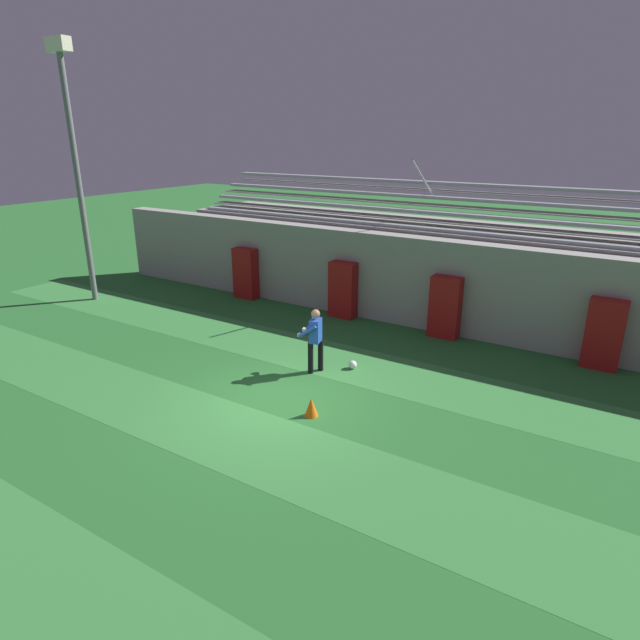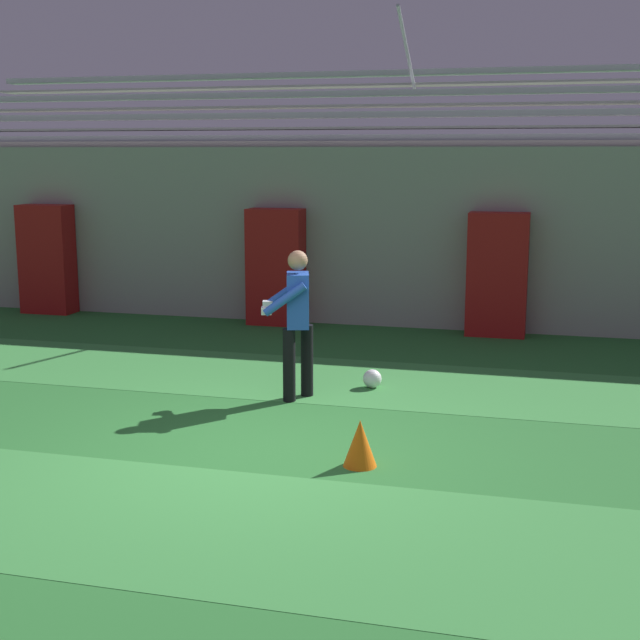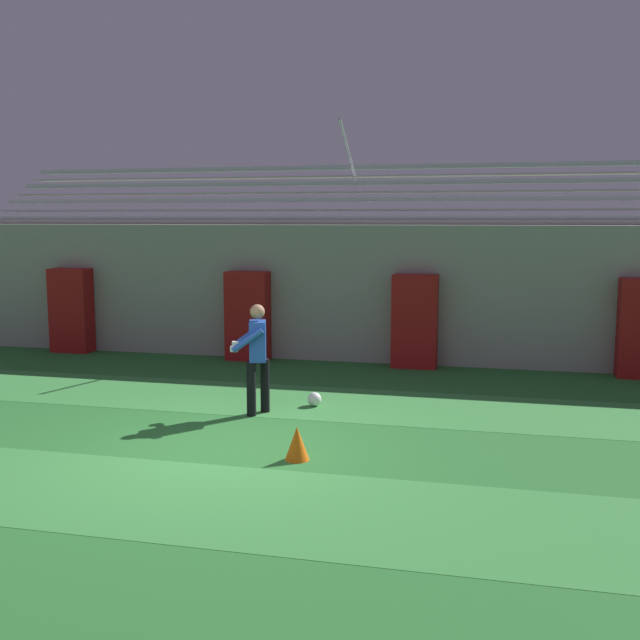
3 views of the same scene
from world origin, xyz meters
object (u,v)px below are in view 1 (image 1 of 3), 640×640
at_px(padding_pillar_far_left, 246,273).
at_px(traffic_cone, 311,407).
at_px(soccer_ball, 353,365).
at_px(padding_pillar_gate_left, 343,290).
at_px(padding_pillar_gate_right, 445,307).
at_px(goalkeeper, 315,337).
at_px(padding_pillar_far_right, 604,334).
at_px(floodlight_pole, 73,144).

distance_m(padding_pillar_far_left, traffic_cone, 9.14).
distance_m(padding_pillar_far_left, soccer_ball, 7.29).
height_order(padding_pillar_gate_left, padding_pillar_gate_right, same).
relative_size(goalkeeper, traffic_cone, 3.98).
bearing_deg(goalkeeper, padding_pillar_far_right, 33.96).
distance_m(padding_pillar_gate_left, soccer_ball, 4.22).
height_order(padding_pillar_gate_right, soccer_ball, padding_pillar_gate_right).
distance_m(padding_pillar_gate_right, floodlight_pole, 13.31).
xyz_separation_m(padding_pillar_far_right, goalkeeper, (-6.11, -4.12, 0.03)).
relative_size(padding_pillar_far_right, goalkeeper, 1.10).
xyz_separation_m(padding_pillar_gate_right, floodlight_pole, (-12.14, -3.10, 4.48)).
height_order(padding_pillar_far_right, floodlight_pole, floodlight_pole).
distance_m(padding_pillar_gate_right, padding_pillar_far_left, 7.55).
height_order(floodlight_pole, soccer_ball, floodlight_pole).
distance_m(padding_pillar_far_right, floodlight_pole, 17.23).
distance_m(soccer_ball, traffic_cone, 2.65).
bearing_deg(padding_pillar_far_right, traffic_cone, -129.25).
bearing_deg(padding_pillar_gate_right, traffic_cone, -97.14).
xyz_separation_m(padding_pillar_gate_right, soccer_ball, (-1.18, -3.46, -0.81)).
distance_m(padding_pillar_far_right, goalkeeper, 7.37).
height_order(soccer_ball, traffic_cone, traffic_cone).
bearing_deg(soccer_ball, padding_pillar_far_left, 151.50).
xyz_separation_m(goalkeeper, traffic_cone, (1.15, -1.95, -0.74)).
bearing_deg(goalkeeper, padding_pillar_far_left, 143.86).
relative_size(soccer_ball, traffic_cone, 0.52).
distance_m(padding_pillar_gate_left, padding_pillar_far_left, 4.09).
xyz_separation_m(padding_pillar_far_right, traffic_cone, (-4.96, -6.07, -0.71)).
bearing_deg(padding_pillar_far_right, padding_pillar_far_left, 180.00).
xyz_separation_m(goalkeeper, soccer_ball, (0.73, 0.66, -0.84)).
xyz_separation_m(padding_pillar_gate_left, traffic_cone, (2.70, -6.07, -0.71)).
xyz_separation_m(padding_pillar_far_right, floodlight_pole, (-16.34, -3.10, 4.48)).
bearing_deg(soccer_ball, padding_pillar_gate_right, 71.08).
relative_size(padding_pillar_gate_left, goalkeeper, 1.10).
bearing_deg(soccer_ball, floodlight_pole, 178.15).
bearing_deg(soccer_ball, padding_pillar_gate_left, 123.39).
distance_m(padding_pillar_far_left, floodlight_pole, 7.12).
relative_size(floodlight_pole, traffic_cone, 20.54).
distance_m(padding_pillar_far_right, traffic_cone, 7.87).
bearing_deg(padding_pillar_gate_right, padding_pillar_far_left, 180.00).
relative_size(padding_pillar_gate_left, padding_pillar_far_left, 1.00).
xyz_separation_m(floodlight_pole, goalkeeper, (10.23, -1.02, -4.45)).
xyz_separation_m(padding_pillar_gate_left, padding_pillar_gate_right, (3.46, 0.00, 0.00)).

